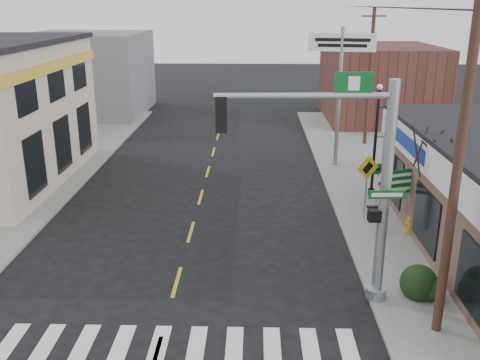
{
  "coord_description": "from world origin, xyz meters",
  "views": [
    {
      "loc": [
        2.48,
        -11.36,
        8.61
      ],
      "look_at": [
        2.0,
        6.15,
        2.8
      ],
      "focal_mm": 40.0,
      "sensor_mm": 36.0,
      "label": 1
    }
  ],
  "objects_px": {
    "utility_pole_far": "(370,76)",
    "bare_tree": "(438,139)",
    "guide_sign": "(403,188)",
    "dance_center_sign": "(341,64)",
    "traffic_signal_pole": "(358,171)",
    "fire_hydrant": "(409,225)",
    "utility_pole_near": "(459,157)",
    "lamp_post": "(377,132)"
  },
  "relations": [
    {
      "from": "fire_hydrant",
      "to": "utility_pole_far",
      "type": "distance_m",
      "value": 14.64
    },
    {
      "from": "traffic_signal_pole",
      "to": "bare_tree",
      "type": "bearing_deg",
      "value": 44.1
    },
    {
      "from": "dance_center_sign",
      "to": "guide_sign",
      "type": "bearing_deg",
      "value": -72.36
    },
    {
      "from": "traffic_signal_pole",
      "to": "lamp_post",
      "type": "xyz_separation_m",
      "value": [
        2.6,
        9.2,
        -1.04
      ]
    },
    {
      "from": "lamp_post",
      "to": "dance_center_sign",
      "type": "height_order",
      "value": "dance_center_sign"
    },
    {
      "from": "fire_hydrant",
      "to": "bare_tree",
      "type": "height_order",
      "value": "bare_tree"
    },
    {
      "from": "utility_pole_near",
      "to": "bare_tree",
      "type": "bearing_deg",
      "value": 79.29
    },
    {
      "from": "guide_sign",
      "to": "dance_center_sign",
      "type": "xyz_separation_m",
      "value": [
        -1.24,
        8.88,
        3.73
      ]
    },
    {
      "from": "traffic_signal_pole",
      "to": "dance_center_sign",
      "type": "height_order",
      "value": "dance_center_sign"
    },
    {
      "from": "dance_center_sign",
      "to": "utility_pole_near",
      "type": "height_order",
      "value": "utility_pole_near"
    },
    {
      "from": "lamp_post",
      "to": "bare_tree",
      "type": "relative_size",
      "value": 0.99
    },
    {
      "from": "guide_sign",
      "to": "utility_pole_near",
      "type": "height_order",
      "value": "utility_pole_near"
    },
    {
      "from": "fire_hydrant",
      "to": "utility_pole_near",
      "type": "relative_size",
      "value": 0.08
    },
    {
      "from": "bare_tree",
      "to": "utility_pole_near",
      "type": "relative_size",
      "value": 0.54
    },
    {
      "from": "utility_pole_far",
      "to": "bare_tree",
      "type": "bearing_deg",
      "value": -97.29
    },
    {
      "from": "guide_sign",
      "to": "fire_hydrant",
      "type": "distance_m",
      "value": 1.44
    },
    {
      "from": "bare_tree",
      "to": "utility_pole_near",
      "type": "xyz_separation_m",
      "value": [
        -1.26,
        -5.25,
        0.84
      ]
    },
    {
      "from": "fire_hydrant",
      "to": "lamp_post",
      "type": "bearing_deg",
      "value": 96.04
    },
    {
      "from": "traffic_signal_pole",
      "to": "utility_pole_near",
      "type": "xyz_separation_m",
      "value": [
        2.1,
        -1.62,
        0.88
      ]
    },
    {
      "from": "dance_center_sign",
      "to": "bare_tree",
      "type": "xyz_separation_m",
      "value": [
        1.81,
        -10.41,
        -1.42
      ]
    },
    {
      "from": "utility_pole_near",
      "to": "utility_pole_far",
      "type": "relative_size",
      "value": 1.15
    },
    {
      "from": "lamp_post",
      "to": "bare_tree",
      "type": "distance_m",
      "value": 5.73
    },
    {
      "from": "traffic_signal_pole",
      "to": "fire_hydrant",
      "type": "xyz_separation_m",
      "value": [
        3.07,
        4.75,
        -3.63
      ]
    },
    {
      "from": "dance_center_sign",
      "to": "bare_tree",
      "type": "relative_size",
      "value": 1.42
    },
    {
      "from": "lamp_post",
      "to": "utility_pole_near",
      "type": "distance_m",
      "value": 11.0
    },
    {
      "from": "dance_center_sign",
      "to": "traffic_signal_pole",
      "type": "bearing_deg",
      "value": -86.68
    },
    {
      "from": "utility_pole_far",
      "to": "fire_hydrant",
      "type": "bearing_deg",
      "value": -98.7
    },
    {
      "from": "dance_center_sign",
      "to": "lamp_post",
      "type": "bearing_deg",
      "value": -68.19
    },
    {
      "from": "utility_pole_near",
      "to": "utility_pole_far",
      "type": "distance_m",
      "value": 20.56
    },
    {
      "from": "traffic_signal_pole",
      "to": "fire_hydrant",
      "type": "distance_m",
      "value": 6.72
    },
    {
      "from": "bare_tree",
      "to": "dance_center_sign",
      "type": "bearing_deg",
      "value": 99.83
    },
    {
      "from": "fire_hydrant",
      "to": "dance_center_sign",
      "type": "xyz_separation_m",
      "value": [
        -1.51,
        9.29,
        5.09
      ]
    },
    {
      "from": "guide_sign",
      "to": "fire_hydrant",
      "type": "xyz_separation_m",
      "value": [
        0.27,
        -0.41,
        -1.36
      ]
    },
    {
      "from": "fire_hydrant",
      "to": "bare_tree",
      "type": "xyz_separation_m",
      "value": [
        0.29,
        -1.13,
        3.67
      ]
    },
    {
      "from": "fire_hydrant",
      "to": "utility_pole_far",
      "type": "bearing_deg",
      "value": 85.82
    },
    {
      "from": "traffic_signal_pole",
      "to": "utility_pole_near",
      "type": "height_order",
      "value": "utility_pole_near"
    },
    {
      "from": "lamp_post",
      "to": "bare_tree",
      "type": "bearing_deg",
      "value": -88.31
    },
    {
      "from": "bare_tree",
      "to": "utility_pole_far",
      "type": "xyz_separation_m",
      "value": [
        0.74,
        15.21,
        0.19
      ]
    },
    {
      "from": "lamp_post",
      "to": "utility_pole_far",
      "type": "relative_size",
      "value": 0.62
    },
    {
      "from": "guide_sign",
      "to": "lamp_post",
      "type": "relative_size",
      "value": 0.53
    },
    {
      "from": "utility_pole_far",
      "to": "lamp_post",
      "type": "bearing_deg",
      "value": -103.37
    },
    {
      "from": "guide_sign",
      "to": "dance_center_sign",
      "type": "bearing_deg",
      "value": 77.8
    }
  ]
}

